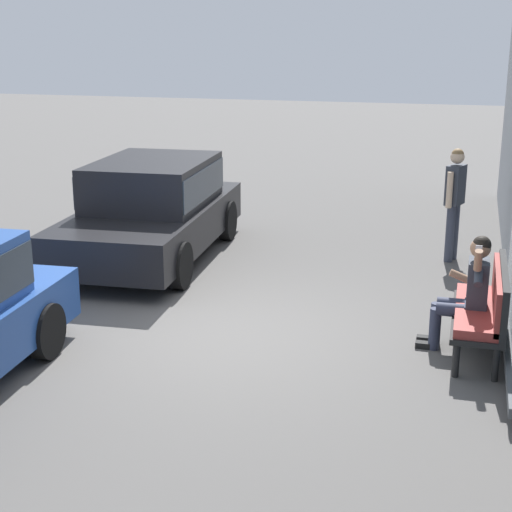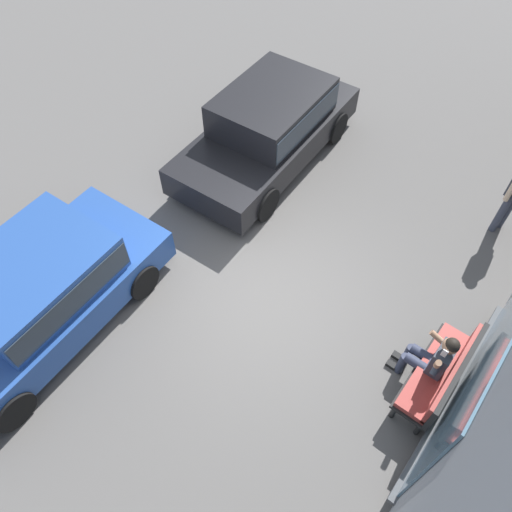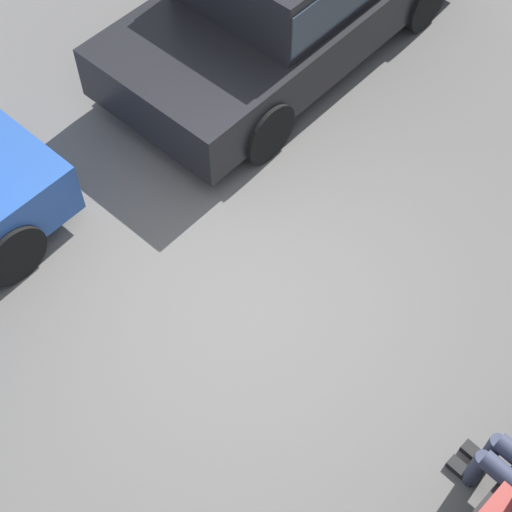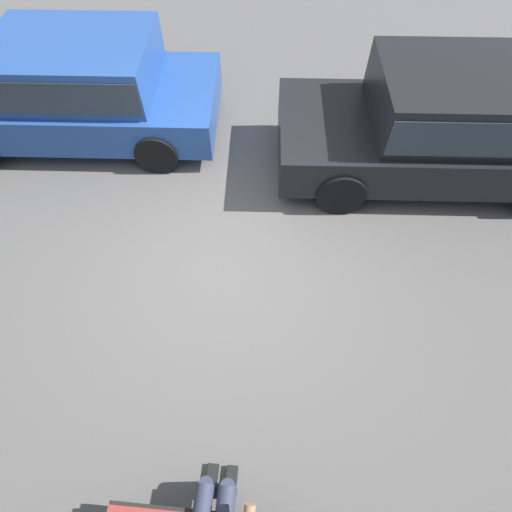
# 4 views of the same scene
# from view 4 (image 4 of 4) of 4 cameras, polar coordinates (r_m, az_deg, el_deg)

# --- Properties ---
(ground_plane) EXTENTS (60.00, 60.00, 0.00)m
(ground_plane) POSITION_cam_4_polar(r_m,az_deg,el_deg) (4.99, -4.35, -2.02)
(ground_plane) COLOR #565451
(parked_car_near) EXTENTS (4.38, 2.13, 1.51)m
(parked_car_near) POSITION_cam_4_polar(r_m,az_deg,el_deg) (6.17, 25.57, 17.03)
(parked_car_near) COLOR black
(parked_car_near) RESTS_ON ground_plane
(parked_car_mid) EXTENTS (4.30, 2.15, 1.44)m
(parked_car_mid) POSITION_cam_4_polar(r_m,az_deg,el_deg) (6.87, -24.18, 21.36)
(parked_car_mid) COLOR #23478E
(parked_car_mid) RESTS_ON ground_plane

